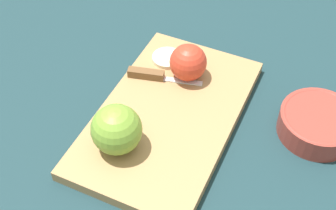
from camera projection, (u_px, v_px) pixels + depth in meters
ground_plane at (168, 120)px, 0.87m from camera, size 4.00×4.00×0.00m
cutting_board at (168, 116)px, 0.87m from camera, size 0.43×0.28×0.02m
apple_half_left at (117, 129)px, 0.77m from camera, size 0.09×0.09×0.09m
apple_half_right at (188, 62)px, 0.90m from camera, size 0.07×0.07×0.07m
knife at (150, 75)px, 0.91m from camera, size 0.06×0.14×0.02m
apple_slice at (167, 58)px, 0.95m from camera, size 0.06×0.06×0.01m
bowl at (318, 123)px, 0.84m from camera, size 0.14×0.14×0.05m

